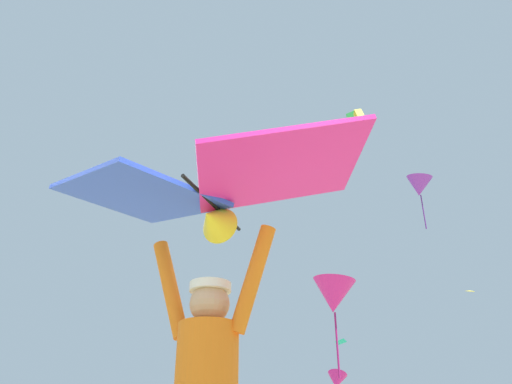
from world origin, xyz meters
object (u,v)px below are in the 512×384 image
Objects in this scene: distant_kite_green_high_left at (356,122)px; distant_kite_magenta_high_right at (337,381)px; distant_kite_teal_mid_right at (212,237)px; distant_kite_yellow_mid_left at (359,115)px; distant_kite_purple_overhead_distant at (419,186)px; distant_kite_magenta_low_right at (334,296)px; distant_kite_teal_far_center at (341,341)px; distant_kite_yellow_low_left at (470,291)px; held_stunt_kite at (207,190)px.

distant_kite_magenta_high_right is at bearing -127.39° from distant_kite_green_high_left.
distant_kite_teal_mid_right is 11.18m from distant_kite_yellow_mid_left.
distant_kite_purple_overhead_distant is at bearing -74.08° from distant_kite_green_high_left.
distant_kite_magenta_high_right reaches higher than distant_kite_magenta_low_right.
distant_kite_green_high_left is 12.70m from distant_kite_purple_overhead_distant.
distant_kite_purple_overhead_distant is 3.22× the size of distant_kite_teal_mid_right.
distant_kite_magenta_low_right is (1.38, -23.71, -3.73)m from distant_kite_teal_far_center.
distant_kite_yellow_mid_left is (9.37, -3.11, 5.25)m from distant_kite_teal_mid_right.
distant_kite_teal_far_center is 1.22× the size of distant_kite_yellow_low_left.
distant_kite_magenta_high_right is (-1.05, 23.73, 2.00)m from held_stunt_kite.
distant_kite_teal_mid_right is 1.05× the size of distant_kite_yellow_mid_left.
distant_kite_green_high_left is at bearing 52.61° from distant_kite_magenta_high_right.
distant_kite_magenta_low_right is 18.54m from distant_kite_yellow_mid_left.
distant_kite_green_high_left reaches higher than distant_kite_yellow_low_left.
distant_kite_yellow_low_left is at bearing 32.07° from distant_kite_magenta_high_right.
distant_kite_purple_overhead_distant is 3.39× the size of distant_kite_yellow_mid_left.
held_stunt_kite is 30.19m from distant_kite_yellow_low_left.
distant_kite_magenta_high_right is at bearing 92.53° from held_stunt_kite.
distant_kite_purple_overhead_distant is at bearing -48.34° from distant_kite_magenta_high_right.
distant_kite_yellow_mid_left is at bearing 84.05° from distant_kite_magenta_low_right.
distant_kite_magenta_low_right is at bearing 89.53° from held_stunt_kite.
distant_kite_teal_far_center reaches higher than distant_kite_magenta_low_right.
distant_kite_magenta_high_right is at bearing -147.93° from distant_kite_yellow_low_left.
distant_kite_teal_far_center reaches higher than held_stunt_kite.
distant_kite_teal_far_center is at bearing 51.03° from distant_kite_teal_mid_right.
distant_kite_magenta_high_right is 10.13m from distant_kite_teal_far_center.
distant_kite_magenta_high_right reaches higher than held_stunt_kite.
held_stunt_kite is 2.39× the size of distant_kite_teal_far_center.
distant_kite_yellow_mid_left reaches higher than held_stunt_kite.
distant_kite_teal_far_center reaches higher than distant_kite_magenta_high_right.
distant_kite_yellow_low_left is (5.38, 1.82, -11.47)m from distant_kite_green_high_left.
distant_kite_magenta_low_right is at bearing -95.95° from distant_kite_yellow_mid_left.
distant_kite_green_high_left reaches higher than distant_kite_magenta_high_right.
distant_kite_green_high_left is 1.93× the size of distant_kite_teal_mid_right.
distant_kite_yellow_low_left is at bearing 71.11° from distant_kite_magenta_low_right.
distant_kite_yellow_low_left reaches higher than distant_kite_magenta_low_right.
distant_kite_green_high_left reaches higher than held_stunt_kite.
distant_kite_magenta_low_right is (-3.48, -9.13, -7.35)m from distant_kite_purple_overhead_distant.
distant_kite_teal_far_center is at bearing 108.41° from distant_kite_purple_overhead_distant.
held_stunt_kite is 0.91× the size of distant_kite_magenta_low_right.
distant_kite_teal_far_center is 11.71m from distant_kite_teal_mid_right.
distant_kite_teal_mid_right is at bearing 117.68° from distant_kite_magenta_low_right.
distant_kite_yellow_mid_left reaches higher than distant_kite_purple_overhead_distant.
distant_kite_yellow_low_left is at bearing 76.95° from held_stunt_kite.
distant_kite_purple_overhead_distant is 12.22m from distant_kite_magenta_low_right.
distant_kite_yellow_low_left is (7.66, 4.80, 5.35)m from distant_kite_magenta_high_right.
distant_kite_teal_far_center is (-4.85, 14.58, -3.61)m from distant_kite_purple_overhead_distant.
distant_kite_yellow_low_left is (6.53, 19.10, 5.33)m from distant_kite_magenta_low_right.
distant_kite_green_high_left is 14.79m from distant_kite_teal_far_center.
distant_kite_magenta_high_right is at bearing 131.66° from distant_kite_purple_overhead_distant.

